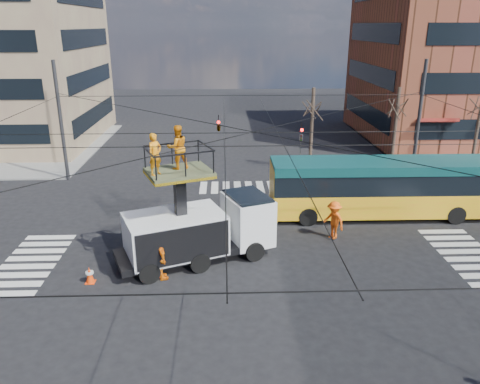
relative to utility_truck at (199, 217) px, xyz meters
The scene contains 12 objects.
ground 3.15m from the utility_truck, ahead, with size 120.00×120.00×0.00m, color black.
sidewalk_ne 31.41m from the utility_truck, 41.72° to the left, with size 18.00×18.00×0.12m, color slate.
crosswalks 3.14m from the utility_truck, ahead, with size 22.40×22.40×0.02m, color silver, non-canonical shape.
building_ne 34.45m from the utility_truck, 44.37° to the left, with size 20.06×16.06×14.00m.
overhead_network 3.25m from the utility_truck, ahead, with size 24.24×24.24×8.00m.
tree_a 15.49m from the utility_truck, 61.04° to the left, with size 2.00×2.00×6.00m.
tree_b 19.10m from the utility_truck, 44.93° to the left, with size 2.00×2.00×6.00m.
utility_truck is the anchor object (origin of this frame).
city_bus 10.92m from the utility_truck, 25.56° to the left, with size 12.30×2.70×3.20m.
traffic_cone 5.14m from the utility_truck, 156.08° to the right, with size 0.36×0.36×0.71m, color #FF3F0A.
worker_ground 2.54m from the utility_truck, 130.38° to the right, with size 1.19×0.49×2.03m, color orange.
flagger 6.92m from the utility_truck, 16.58° to the left, with size 1.25×0.72×1.94m, color #FF5810.
Camera 1 is at (-1.22, -19.04, 10.08)m, focal length 35.00 mm.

